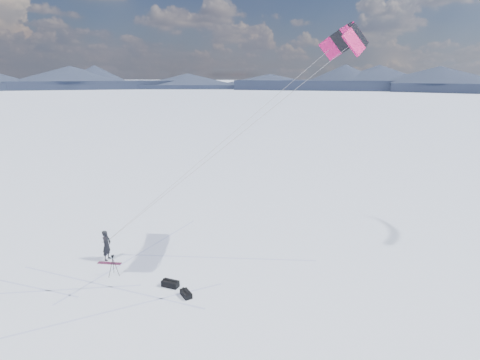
% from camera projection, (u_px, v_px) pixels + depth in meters
% --- Properties ---
extents(ground, '(1800.00, 1800.00, 0.00)m').
position_uv_depth(ground, '(118.00, 279.00, 22.90)').
color(ground, white).
extents(horizon_hills, '(704.84, 706.81, 8.61)m').
position_uv_depth(horizon_hills, '(113.00, 222.00, 22.01)').
color(horizon_hills, '#182232').
rests_on(horizon_hills, ground).
extents(snow_tracks, '(14.76, 10.25, 0.01)m').
position_uv_depth(snow_tracks, '(104.00, 281.00, 22.69)').
color(snow_tracks, '#A9B3DC').
rests_on(snow_tracks, ground).
extents(snowkiter, '(0.47, 0.71, 1.94)m').
position_uv_depth(snowkiter, '(108.00, 259.00, 25.33)').
color(snowkiter, black).
rests_on(snowkiter, ground).
extents(snowboard, '(1.51, 0.39, 0.04)m').
position_uv_depth(snowboard, '(110.00, 263.00, 24.79)').
color(snowboard, maroon).
rests_on(snowboard, ground).
extents(tripod, '(0.55, 0.64, 1.28)m').
position_uv_depth(tripod, '(113.00, 262.00, 23.10)').
color(tripod, black).
rests_on(tripod, ground).
extents(gear_bag_a, '(0.99, 0.60, 0.42)m').
position_uv_depth(gear_bag_a, '(170.00, 284.00, 22.03)').
color(gear_bag_a, black).
rests_on(gear_bag_a, ground).
extents(gear_bag_b, '(0.83, 0.86, 0.37)m').
position_uv_depth(gear_bag_b, '(186.00, 294.00, 21.06)').
color(gear_bag_b, black).
rests_on(gear_bag_b, ground).
extents(power_kite, '(15.28, 5.97, 12.91)m').
position_uv_depth(power_kite, '(347.00, 41.00, 22.04)').
color(power_kite, '#CB1059').
rests_on(power_kite, ground).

